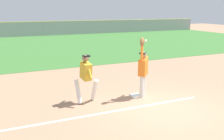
{
  "coord_description": "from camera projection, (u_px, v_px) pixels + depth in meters",
  "views": [
    {
      "loc": [
        -4.7,
        -6.41,
        3.25
      ],
      "look_at": [
        -1.11,
        1.71,
        1.05
      ],
      "focal_mm": 39.51,
      "sensor_mm": 36.0,
      "label": 1
    }
  ],
  "objects": [
    {
      "name": "chalk_foul_line",
      "position": [
        28.0,
        126.0,
        7.02
      ],
      "size": [
        12.0,
        0.2,
        0.01
      ],
      "primitive_type": "cube",
      "rotation": [
        0.0,
        0.0,
        -0.01
      ],
      "color": "white",
      "rests_on": "ground_plane"
    },
    {
      "name": "parked_car_silver",
      "position": [
        50.0,
        28.0,
        33.9
      ],
      "size": [
        4.52,
        2.36,
        1.25
      ],
      "rotation": [
        0.0,
        0.0,
        -0.07
      ],
      "color": "#B7B7BC",
      "rests_on": "ground_plane"
    },
    {
      "name": "parked_car_red",
      "position": [
        81.0,
        27.0,
        35.5
      ],
      "size": [
        4.45,
        2.21,
        1.25
      ],
      "rotation": [
        0.0,
        0.0,
        -0.02
      ],
      "color": "#B21E1E",
      "rests_on": "ground_plane"
    },
    {
      "name": "first_base",
      "position": [
        136.0,
        96.0,
        9.38
      ],
      "size": [
        0.39,
        0.39,
        0.08
      ],
      "primitive_type": "cube",
      "rotation": [
        0.0,
        0.0,
        0.02
      ],
      "color": "white",
      "rests_on": "ground_plane"
    },
    {
      "name": "outfield_grass",
      "position": [
        60.0,
        45.0,
        22.68
      ],
      "size": [
        46.29,
        18.42,
        0.01
      ],
      "primitive_type": "cube",
      "color": "#3D7533",
      "rests_on": "ground_plane"
    },
    {
      "name": "fielder",
      "position": [
        143.0,
        68.0,
        9.12
      ],
      "size": [
        0.73,
        0.69,
        2.28
      ],
      "rotation": [
        0.0,
        0.0,
        2.32
      ],
      "color": "silver",
      "rests_on": "ground_plane"
    },
    {
      "name": "parked_car_white",
      "position": [
        12.0,
        29.0,
        32.16
      ],
      "size": [
        4.56,
        2.45,
        1.25
      ],
      "rotation": [
        0.0,
        0.0,
        -0.1
      ],
      "color": "white",
      "rests_on": "ground_plane"
    },
    {
      "name": "outfield_fence",
      "position": [
        43.0,
        29.0,
        30.65
      ],
      "size": [
        46.37,
        0.08,
        1.79
      ],
      "color": "#93999E",
      "rests_on": "ground_plane"
    },
    {
      "name": "ground_plane",
      "position": [
        163.0,
        108.0,
        8.31
      ],
      "size": [
        76.83,
        76.83,
        0.0
      ],
      "primitive_type": "plane",
      "color": "tan"
    },
    {
      "name": "baseball",
      "position": [
        146.0,
        41.0,
        8.89
      ],
      "size": [
        0.07,
        0.07,
        0.07
      ],
      "primitive_type": "sphere",
      "color": "white"
    },
    {
      "name": "runner",
      "position": [
        86.0,
        75.0,
        8.62
      ],
      "size": [
        0.79,
        0.84,
        1.72
      ],
      "rotation": [
        0.0,
        0.0,
        0.15
      ],
      "color": "white",
      "rests_on": "ground_plane"
    }
  ]
}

